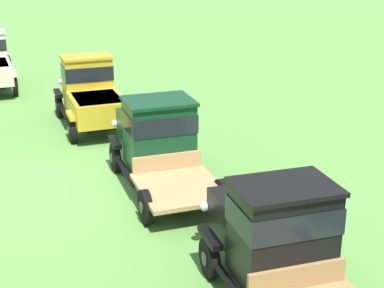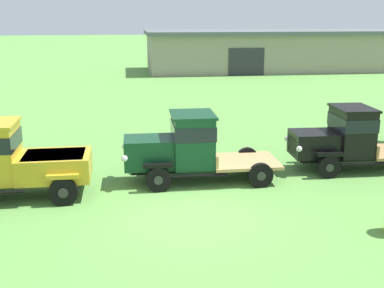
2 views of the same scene
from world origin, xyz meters
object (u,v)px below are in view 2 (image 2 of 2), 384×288
at_px(vintage_truck_midrow_center, 186,146).
at_px(vintage_truck_second_in_line, 10,161).
at_px(farm_shed, 273,50).
at_px(vintage_truck_far_side, 347,138).

bearing_deg(vintage_truck_midrow_center, vintage_truck_second_in_line, -171.80).
relative_size(farm_shed, vintage_truck_second_in_line, 5.35).
bearing_deg(farm_shed, vintage_truck_second_in_line, -119.08).
relative_size(vintage_truck_midrow_center, vintage_truck_far_side, 0.99).
distance_m(farm_shed, vintage_truck_midrow_center, 33.16).
distance_m(vintage_truck_second_in_line, vintage_truck_far_side, 11.01).
xyz_separation_m(farm_shed, vintage_truck_second_in_line, (-17.55, -31.55, -0.80)).
distance_m(farm_shed, vintage_truck_second_in_line, 36.11).
relative_size(farm_shed, vintage_truck_far_side, 4.78).
xyz_separation_m(farm_shed, vintage_truck_far_side, (-6.61, -30.31, -0.80)).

